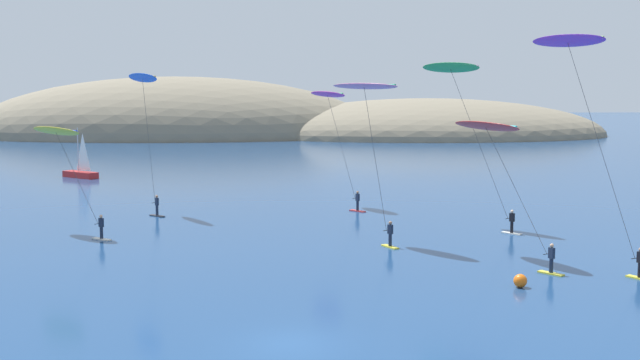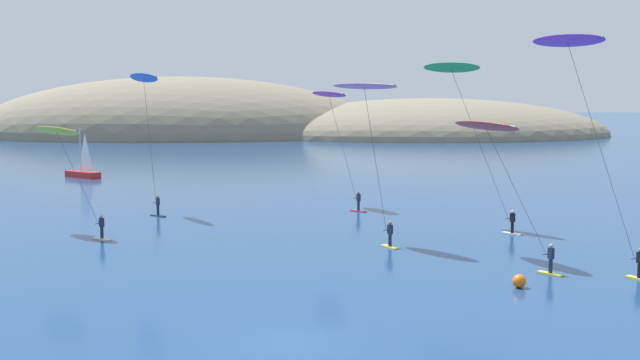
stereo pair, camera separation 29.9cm
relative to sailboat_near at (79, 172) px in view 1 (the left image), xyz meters
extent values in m
plane|color=navy|center=(22.84, -61.77, -0.64)|extent=(600.00, 600.00, 0.00)
ellipsoid|color=#7A705B|center=(55.45, 77.91, -0.64)|extent=(77.78, 46.60, 16.09)
ellipsoid|color=#7A705B|center=(1.86, 79.72, -0.64)|extent=(87.74, 42.95, 25.32)
cube|color=#B22323|center=(0.24, -0.19, -0.29)|extent=(4.59, 4.14, 0.70)
cone|color=#B22323|center=(-1.61, 1.34, -0.29)|extent=(2.09, 1.89, 0.67)
cylinder|color=#B2B2B7|center=(0.00, 0.00, 2.56)|extent=(0.12, 0.12, 5.00)
pyramid|color=white|center=(0.70, -0.58, 2.38)|extent=(1.44, 1.21, 4.25)
cylinder|color=#A5A5AD|center=(0.70, -0.58, 0.31)|extent=(1.44, 1.21, 0.08)
cube|color=yellow|center=(41.79, -51.85, -0.60)|extent=(1.08, 1.51, 0.08)
cylinder|color=black|center=(41.79, -51.85, -0.16)|extent=(0.22, 0.22, 0.80)
cube|color=black|center=(41.79, -51.85, 0.54)|extent=(0.33, 0.39, 0.60)
cylinder|color=black|center=(41.64, -51.53, 0.42)|extent=(0.51, 0.27, 0.04)
ellipsoid|color=purple|center=(39.32, -46.69, 12.30)|extent=(3.60, 5.57, 0.83)
cylinder|color=#7ACC42|center=(39.32, -46.69, 12.35)|extent=(2.42, 4.81, 0.16)
cylinder|color=#333338|center=(40.48, -49.11, 6.31)|extent=(2.36, 4.87, 11.79)
cube|color=red|center=(29.21, -27.28, -0.60)|extent=(1.33, 1.36, 0.08)
cylinder|color=#192338|center=(29.21, -27.28, -0.16)|extent=(0.22, 0.22, 0.80)
cube|color=#192338|center=(29.21, -27.28, 0.54)|extent=(0.34, 0.39, 0.60)
sphere|color=#9E7051|center=(29.21, -27.28, 0.96)|extent=(0.22, 0.22, 0.22)
cylinder|color=black|center=(29.04, -26.97, 0.42)|extent=(0.50, 0.30, 0.04)
ellipsoid|color=#D62D9E|center=(26.99, -23.31, 9.03)|extent=(3.75, 4.99, 0.70)
cylinder|color=#28D160|center=(26.99, -23.31, 9.08)|extent=(2.39, 4.08, 0.16)
cylinder|color=#333338|center=(28.01, -25.14, 4.67)|extent=(2.09, 3.69, 8.52)
cube|color=silver|center=(38.92, -38.29, -0.60)|extent=(1.29, 1.39, 0.08)
cylinder|color=black|center=(38.92, -38.29, -0.16)|extent=(0.22, 0.22, 0.80)
cube|color=black|center=(38.92, -38.29, 0.54)|extent=(0.37, 0.39, 0.60)
sphere|color=beige|center=(38.92, -38.29, 0.96)|extent=(0.22, 0.22, 0.22)
cylinder|color=black|center=(38.70, -38.01, 0.42)|extent=(0.46, 0.37, 0.04)
ellipsoid|color=green|center=(35.37, -33.66, 11.07)|extent=(4.24, 5.00, 0.89)
cylinder|color=#D660B7|center=(35.37, -33.66, 11.12)|extent=(3.22, 4.13, 0.16)
cylinder|color=#333338|center=(37.04, -35.83, 5.70)|extent=(3.36, 4.38, 10.57)
cube|color=yellow|center=(37.43, -50.45, -0.60)|extent=(1.24, 1.42, 0.08)
cylinder|color=#192338|center=(37.43, -50.45, -0.16)|extent=(0.22, 0.22, 0.80)
cube|color=#192338|center=(37.43, -50.45, 0.54)|extent=(0.32, 0.39, 0.60)
sphere|color=tan|center=(37.43, -50.45, 0.96)|extent=(0.22, 0.22, 0.22)
cylinder|color=black|center=(37.29, -50.13, 0.42)|extent=(0.52, 0.26, 0.04)
ellipsoid|color=red|center=(35.03, -45.18, 7.28)|extent=(3.86, 5.84, 0.78)
cylinder|color=#23D6DB|center=(35.03, -45.18, 7.33)|extent=(2.37, 4.96, 0.16)
cylinder|color=#333338|center=(36.16, -47.65, 3.80)|extent=(2.29, 4.98, 6.77)
cube|color=silver|center=(10.58, -38.72, -0.60)|extent=(1.46, 1.18, 0.08)
cylinder|color=#192338|center=(10.58, -38.72, -0.16)|extent=(0.22, 0.22, 0.80)
cube|color=#192338|center=(10.58, -38.72, 0.54)|extent=(0.39, 0.38, 0.60)
sphere|color=tan|center=(10.58, -38.72, 0.96)|extent=(0.22, 0.22, 0.22)
cylinder|color=black|center=(10.31, -38.49, 0.42)|extent=(0.40, 0.44, 0.04)
ellipsoid|color=yellow|center=(6.93, -35.46, 6.56)|extent=(4.82, 4.53, 0.84)
cylinder|color=#1432E0|center=(6.93, -35.46, 6.61)|extent=(3.74, 3.38, 0.16)
cylinder|color=#333338|center=(8.62, -36.98, 3.44)|extent=(3.41, 3.06, 6.05)
cube|color=#2D2D33|center=(12.92, -28.87, -0.60)|extent=(1.36, 1.33, 0.08)
cylinder|color=#192338|center=(12.92, -28.87, -0.16)|extent=(0.22, 0.22, 0.80)
cube|color=#192338|center=(12.92, -28.87, 0.54)|extent=(0.35, 0.39, 0.60)
sphere|color=#9E7051|center=(12.92, -28.87, 0.96)|extent=(0.22, 0.22, 0.22)
cylinder|color=black|center=(12.74, -28.57, 0.42)|extent=(0.49, 0.32, 0.04)
ellipsoid|color=blue|center=(11.71, -26.90, 10.39)|extent=(3.71, 5.11, 0.89)
cylinder|color=gold|center=(11.71, -26.90, 10.44)|extent=(2.77, 4.39, 0.16)
cylinder|color=#333338|center=(12.22, -27.73, 5.35)|extent=(1.06, 1.71, 9.88)
cube|color=yellow|center=(29.68, -42.50, -0.60)|extent=(1.02, 1.52, 0.08)
cylinder|color=#192338|center=(29.68, -42.50, -0.16)|extent=(0.22, 0.22, 0.80)
cube|color=#192338|center=(29.68, -42.50, 0.54)|extent=(0.37, 0.39, 0.60)
sphere|color=#9E7051|center=(29.68, -42.50, 0.96)|extent=(0.22, 0.22, 0.22)
cylinder|color=black|center=(29.46, -42.22, 0.42)|extent=(0.46, 0.37, 0.04)
ellipsoid|color=pink|center=(28.16, -40.51, 9.68)|extent=(4.69, 5.53, 0.56)
cylinder|color=#14895B|center=(28.16, -40.51, 9.73)|extent=(3.53, 4.55, 0.16)
cylinder|color=#333338|center=(28.81, -41.37, 5.00)|extent=(1.34, 1.74, 9.17)
sphere|color=orange|center=(34.81, -53.28, -0.29)|extent=(0.70, 0.70, 0.70)
camera|label=1|loc=(22.06, -92.87, 9.56)|focal=45.00mm
camera|label=2|loc=(22.36, -92.89, 9.56)|focal=45.00mm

